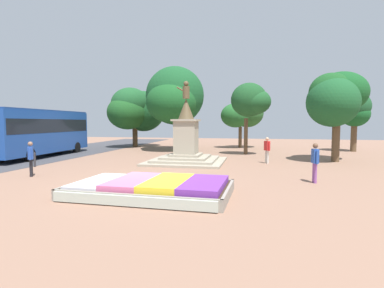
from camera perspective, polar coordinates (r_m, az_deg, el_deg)
ground_plane at (r=13.03m, az=-10.18°, el=-7.55°), size 73.72×73.72×0.00m
flower_planter at (r=10.98m, az=-7.56°, el=-8.33°), size 5.85×3.49×0.59m
statue_monument at (r=19.47m, az=-1.12°, el=-0.31°), size 4.89×4.89×5.27m
city_bus at (r=25.61m, az=-27.12°, el=2.37°), size 3.19×10.11×3.55m
pedestrian_with_handbag at (r=16.45m, az=-28.37°, el=-2.08°), size 0.39×0.49×1.70m
pedestrian_near_planter at (r=14.00m, az=22.38°, el=-2.82°), size 0.27×0.56×1.73m
pedestrian_crossing_plaza at (r=19.68m, az=14.10°, el=-0.79°), size 0.39×0.49×1.68m
kerb_bollard_north at (r=19.93m, az=-27.79°, el=-2.59°), size 0.14×0.14×0.86m
park_tree_far_left at (r=22.19m, az=25.67°, el=8.09°), size 4.11×4.52×6.03m
park_tree_behind_statue at (r=31.12m, az=9.67°, el=5.62°), size 4.28×3.86×5.00m
park_tree_far_right at (r=32.44m, az=-10.69°, el=6.40°), size 5.39×6.44×6.21m
park_tree_street_side at (r=27.83m, az=-3.49°, el=8.73°), size 5.40×5.92×7.78m
park_tree_mid_canopy at (r=24.35m, az=11.16°, el=8.04°), size 3.14×2.54×5.74m
park_tree_distant at (r=30.47m, az=28.43°, el=5.77°), size 2.97×2.87×5.39m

